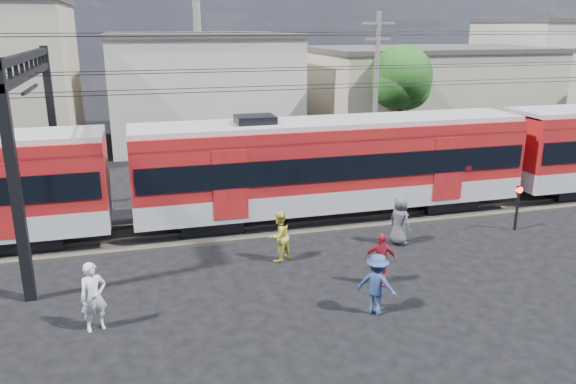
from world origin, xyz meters
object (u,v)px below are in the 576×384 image
commuter_train (337,162)px  pedestrian_a (93,297)px  crossing_signal (518,199)px  pedestrian_c (377,284)px

commuter_train → pedestrian_a: size_ratio=26.42×
pedestrian_a → commuter_train: bearing=16.7°
commuter_train → crossing_signal: bearing=-27.4°
commuter_train → pedestrian_c: (-1.74, -7.99, -1.52)m
commuter_train → crossing_signal: 7.23m
pedestrian_c → crossing_signal: bearing=-107.2°
commuter_train → pedestrian_c: size_ratio=28.42×
pedestrian_a → pedestrian_c: 7.65m
crossing_signal → pedestrian_a: bearing=-167.3°
commuter_train → crossing_signal: commuter_train is taller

